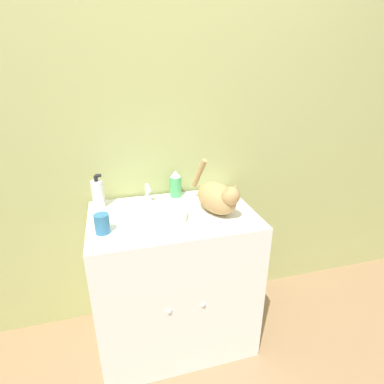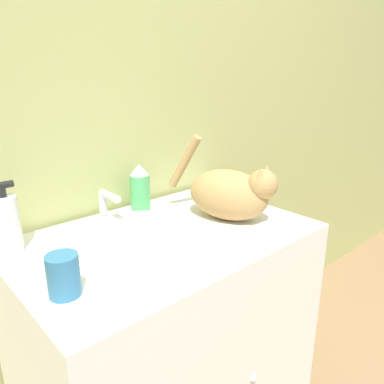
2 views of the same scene
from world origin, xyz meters
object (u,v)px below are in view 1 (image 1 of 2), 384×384
soap_bottle (98,194)px  cup (102,224)px  cat (218,197)px  spray_bottle (176,184)px

soap_bottle → cup: (0.02, -0.29, -0.03)m
cat → spray_bottle: 0.31m
cat → cup: bearing=-101.2°
soap_bottle → cat: bearing=-21.1°
cup → soap_bottle: bearing=93.8°
soap_bottle → spray_bottle: soap_bottle is taller
cat → cup: (-0.57, -0.06, -0.04)m
cat → soap_bottle: bearing=-128.2°
cat → cup: size_ratio=4.13×
soap_bottle → cup: 0.29m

